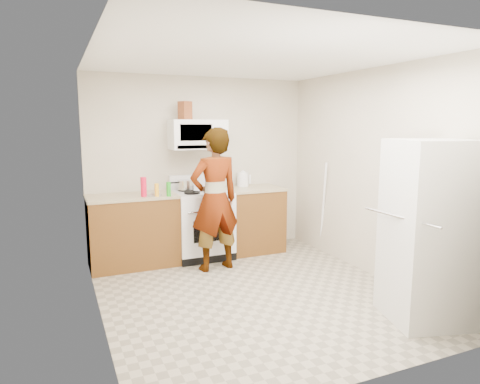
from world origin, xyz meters
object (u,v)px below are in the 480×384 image
saucepan (186,185)px  gas_range (202,223)px  kettle (243,180)px  microwave (198,134)px  person (215,200)px  fridge (430,232)px

saucepan → gas_range: bearing=-28.8°
gas_range → kettle: size_ratio=5.67×
saucepan → microwave: bearing=7.3°
microwave → person: bearing=-90.8°
gas_range → microwave: size_ratio=1.49×
microwave → kettle: (0.70, 0.05, -0.67)m
gas_range → saucepan: bearing=151.2°
microwave → saucepan: size_ratio=3.44×
gas_range → person: 0.69m
fridge → saucepan: 3.18m
microwave → gas_range: bearing=-90.0°
microwave → fridge: 3.23m
person → kettle: size_ratio=9.03×
kettle → saucepan: size_ratio=0.90×
gas_range → fridge: bearing=-63.7°
fridge → saucepan: size_ratio=7.70×
gas_range → saucepan: size_ratio=5.12×
person → kettle: 1.02m
microwave → person: (-0.01, -0.68, -0.80)m
fridge → saucepan: fridge is taller
person → microwave: bearing=-98.2°
fridge → saucepan: bearing=134.2°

